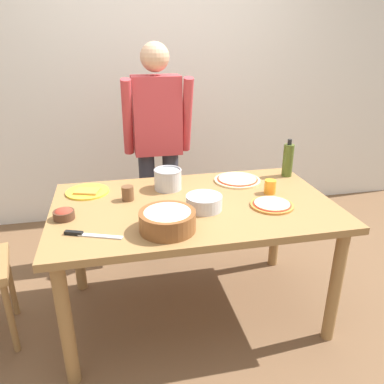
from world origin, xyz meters
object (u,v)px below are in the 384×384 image
Objects in this scene: mixing_bowl_steel at (204,202)px; cup_orange at (270,187)px; dining_table at (194,217)px; plate_with_slice at (87,192)px; olive_oil_bottle at (288,160)px; pizza_cooked_on_tray at (272,205)px; pizza_raw_on_board at (237,180)px; steel_pot at (168,179)px; chef_knife at (86,234)px; popcorn_bowl at (167,219)px; small_sauce_bowl at (64,214)px; cup_small_brown at (128,193)px; person_cook at (158,141)px.

mixing_bowl_steel is 0.47m from cup_orange.
plate_with_slice is (-0.60, 0.29, 0.10)m from dining_table.
cup_orange is at bearing -131.35° from olive_oil_bottle.
olive_oil_bottle is at bearing 56.35° from pizza_cooked_on_tray.
steel_pot is (-0.47, -0.04, 0.06)m from pizza_raw_on_board.
olive_oil_bottle reaches higher than chef_knife.
mixing_bowl_steel is at bearing 173.63° from pizza_cooked_on_tray.
chef_knife is at bearing -155.97° from dining_table.
popcorn_bowl is 1.61× the size of steel_pot.
small_sauce_bowl reaches higher than pizza_raw_on_board.
plate_with_slice is 0.29m from cup_small_brown.
dining_table is 6.15× the size of plate_with_slice.
person_cook reaches higher than mixing_bowl_steel.
pizza_raw_on_board is 1.75× the size of steel_pot.
cup_small_brown reaches higher than pizza_cooked_on_tray.
cup_small_brown is (-0.26, -0.13, -0.02)m from steel_pot.
person_cook is 1.02m from small_sauce_bowl.
person_cook is 5.33× the size of pizza_raw_on_board.
olive_oil_bottle reaches higher than cup_small_brown.
pizza_raw_on_board is 1.52× the size of mixing_bowl_steel.
cup_small_brown is at bearing -167.37° from pizza_raw_on_board.
person_cook reaches higher than small_sauce_bowl.
steel_pot is at bearing -4.32° from plate_with_slice.
popcorn_bowl is at bearing -124.25° from dining_table.
pizza_raw_on_board is 0.43m from pizza_cooked_on_tray.
plate_with_slice reaches higher than pizza_raw_on_board.
steel_pot reaches higher than chef_knife.
steel_pot reaches higher than cup_orange.
plate_with_slice is at bearing 154.24° from dining_table.
cup_small_brown is at bearing -153.77° from steel_pot.
person_cook reaches higher than cup_orange.
small_sauce_bowl is at bearing 119.55° from chef_knife.
cup_small_brown is (-0.79, 0.26, 0.03)m from pizza_cooked_on_tray.
steel_pot is at bearing 80.99° from popcorn_bowl.
plate_with_slice reaches higher than dining_table.
person_cook is 1.14m from chef_knife.
plate_with_slice is at bearing 157.62° from pizza_cooked_on_tray.
cup_small_brown reaches higher than pizza_raw_on_board.
steel_pot reaches higher than pizza_raw_on_board.
dining_table is 5.26× the size of pizza_raw_on_board.
olive_oil_bottle is at bearing -27.84° from person_cook.
cup_small_brown reaches higher than dining_table.
small_sauce_bowl is 0.43× the size of olive_oil_bottle.
cup_small_brown is at bearing 161.81° from pizza_cooked_on_tray.
person_cook is at bearing 89.34° from steel_pot.
pizza_raw_on_board is at bearing -175.46° from olive_oil_bottle.
steel_pot is at bearing 144.14° from pizza_cooked_on_tray.
person_cook is at bearing 53.19° from small_sauce_bowl.
cup_small_brown is (-0.26, -0.63, -0.14)m from person_cook.
chef_knife is (-0.48, -0.52, -0.06)m from steel_pot.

